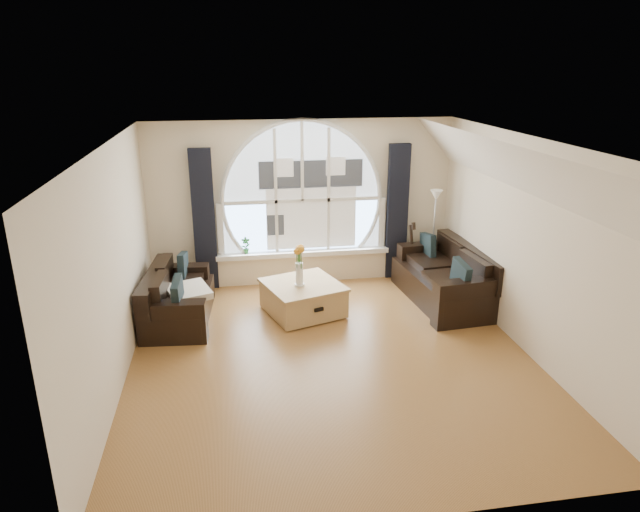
{
  "coord_description": "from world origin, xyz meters",
  "views": [
    {
      "loc": [
        -1.16,
        -6.23,
        3.55
      ],
      "look_at": [
        0.0,
        0.9,
        1.05
      ],
      "focal_mm": 31.58,
      "sensor_mm": 36.0,
      "label": 1
    }
  ],
  "objects_px": {
    "vase_flowers": "(299,260)",
    "potted_plant": "(246,245)",
    "floor_lamp": "(433,237)",
    "guitar": "(410,251)",
    "sofa_left": "(178,294)",
    "coffee_chest": "(303,297)",
    "sofa_right": "(445,277)"
  },
  "relations": [
    {
      "from": "sofa_right",
      "to": "coffee_chest",
      "type": "distance_m",
      "value": 2.24
    },
    {
      "from": "sofa_right",
      "to": "potted_plant",
      "type": "xyz_separation_m",
      "value": [
        -3.01,
        1.17,
        0.29
      ]
    },
    {
      "from": "guitar",
      "to": "potted_plant",
      "type": "xyz_separation_m",
      "value": [
        -2.74,
        0.26,
        0.16
      ]
    },
    {
      "from": "guitar",
      "to": "vase_flowers",
      "type": "bearing_deg",
      "value": -164.85
    },
    {
      "from": "sofa_right",
      "to": "floor_lamp",
      "type": "xyz_separation_m",
      "value": [
        0.06,
        0.76,
        0.4
      ]
    },
    {
      "from": "sofa_left",
      "to": "vase_flowers",
      "type": "relative_size",
      "value": 2.39
    },
    {
      "from": "coffee_chest",
      "to": "floor_lamp",
      "type": "distance_m",
      "value": 2.51
    },
    {
      "from": "potted_plant",
      "to": "vase_flowers",
      "type": "bearing_deg",
      "value": -61.74
    },
    {
      "from": "sofa_right",
      "to": "guitar",
      "type": "bearing_deg",
      "value": 101.49
    },
    {
      "from": "coffee_chest",
      "to": "potted_plant",
      "type": "relative_size",
      "value": 3.69
    },
    {
      "from": "coffee_chest",
      "to": "vase_flowers",
      "type": "distance_m",
      "value": 0.61
    },
    {
      "from": "potted_plant",
      "to": "guitar",
      "type": "bearing_deg",
      "value": -5.39
    },
    {
      "from": "sofa_left",
      "to": "floor_lamp",
      "type": "bearing_deg",
      "value": 15.7
    },
    {
      "from": "sofa_left",
      "to": "sofa_right",
      "type": "relative_size",
      "value": 0.85
    },
    {
      "from": "potted_plant",
      "to": "coffee_chest",
      "type": "bearing_deg",
      "value": -58.61
    },
    {
      "from": "vase_flowers",
      "to": "guitar",
      "type": "xyz_separation_m",
      "value": [
        2.02,
        1.08,
        -0.33
      ]
    },
    {
      "from": "sofa_left",
      "to": "floor_lamp",
      "type": "xyz_separation_m",
      "value": [
        4.1,
        0.79,
        0.4
      ]
    },
    {
      "from": "vase_flowers",
      "to": "sofa_left",
      "type": "bearing_deg",
      "value": 175.48
    },
    {
      "from": "sofa_left",
      "to": "coffee_chest",
      "type": "height_order",
      "value": "sofa_left"
    },
    {
      "from": "sofa_left",
      "to": "coffee_chest",
      "type": "distance_m",
      "value": 1.81
    },
    {
      "from": "vase_flowers",
      "to": "guitar",
      "type": "height_order",
      "value": "vase_flowers"
    },
    {
      "from": "guitar",
      "to": "potted_plant",
      "type": "height_order",
      "value": "guitar"
    },
    {
      "from": "sofa_left",
      "to": "guitar",
      "type": "relative_size",
      "value": 1.58
    },
    {
      "from": "sofa_left",
      "to": "coffee_chest",
      "type": "bearing_deg",
      "value": 2.49
    },
    {
      "from": "coffee_chest",
      "to": "potted_plant",
      "type": "distance_m",
      "value": 1.55
    },
    {
      "from": "potted_plant",
      "to": "floor_lamp",
      "type": "bearing_deg",
      "value": -7.63
    },
    {
      "from": "vase_flowers",
      "to": "potted_plant",
      "type": "relative_size",
      "value": 2.5
    },
    {
      "from": "floor_lamp",
      "to": "guitar",
      "type": "distance_m",
      "value": 0.46
    },
    {
      "from": "vase_flowers",
      "to": "guitar",
      "type": "distance_m",
      "value": 2.31
    },
    {
      "from": "coffee_chest",
      "to": "floor_lamp",
      "type": "bearing_deg",
      "value": 2.42
    },
    {
      "from": "coffee_chest",
      "to": "guitar",
      "type": "distance_m",
      "value": 2.22
    },
    {
      "from": "sofa_right",
      "to": "vase_flowers",
      "type": "relative_size",
      "value": 2.81
    }
  ]
}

